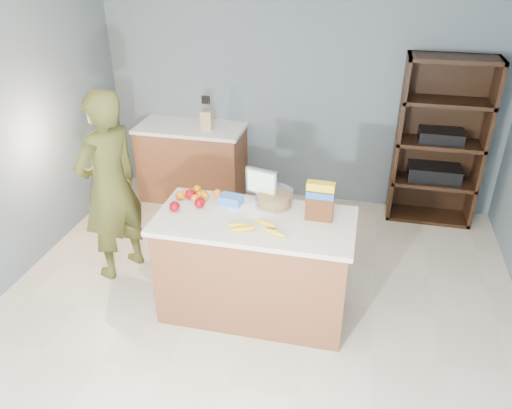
% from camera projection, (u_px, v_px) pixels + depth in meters
% --- Properties ---
extents(floor, '(4.50, 5.00, 0.02)m').
position_uv_depth(floor, '(246.00, 333.00, 4.05)').
color(floor, beige).
rests_on(floor, ground).
extents(walls, '(4.52, 5.02, 2.51)m').
position_uv_depth(walls, '(244.00, 142.00, 3.26)').
color(walls, slate).
rests_on(walls, ground).
extents(counter_peninsula, '(1.56, 0.76, 0.90)m').
position_uv_depth(counter_peninsula, '(255.00, 270.00, 4.11)').
color(counter_peninsula, brown).
rests_on(counter_peninsula, ground).
extents(back_cabinet, '(1.24, 0.62, 0.90)m').
position_uv_depth(back_cabinet, '(193.00, 162.00, 5.95)').
color(back_cabinet, brown).
rests_on(back_cabinet, ground).
extents(shelving_unit, '(0.90, 0.40, 1.80)m').
position_uv_depth(shelving_unit, '(439.00, 144.00, 5.34)').
color(shelving_unit, black).
rests_on(shelving_unit, ground).
extents(person, '(0.64, 0.76, 1.76)m').
position_uv_depth(person, '(110.00, 187.00, 4.40)').
color(person, '#46471C').
rests_on(person, ground).
extents(knife_block, '(0.12, 0.10, 0.31)m').
position_uv_depth(knife_block, '(207.00, 120.00, 5.58)').
color(knife_block, tan).
rests_on(knife_block, back_cabinet).
extents(envelopes, '(0.41, 0.23, 0.00)m').
position_uv_depth(envelopes, '(251.00, 211.00, 3.98)').
color(envelopes, white).
rests_on(envelopes, counter_peninsula).
extents(bananas, '(0.47, 0.23, 0.04)m').
position_uv_depth(bananas, '(256.00, 228.00, 3.72)').
color(bananas, yellow).
rests_on(bananas, counter_peninsula).
extents(apples, '(0.26, 0.31, 0.09)m').
position_uv_depth(apples, '(188.00, 201.00, 4.04)').
color(apples, maroon).
rests_on(apples, counter_peninsula).
extents(oranges, '(0.37, 0.23, 0.07)m').
position_uv_depth(oranges, '(198.00, 195.00, 4.15)').
color(oranges, orange).
rests_on(oranges, counter_peninsula).
extents(blue_carton, '(0.20, 0.15, 0.08)m').
position_uv_depth(blue_carton, '(231.00, 200.00, 4.06)').
color(blue_carton, blue).
rests_on(blue_carton, counter_peninsula).
extents(salad_bowl, '(0.30, 0.30, 0.13)m').
position_uv_depth(salad_bowl, '(274.00, 199.00, 4.04)').
color(salad_bowl, '#267219').
rests_on(salad_bowl, counter_peninsula).
extents(tv, '(0.28, 0.12, 0.28)m').
position_uv_depth(tv, '(262.00, 183.00, 4.06)').
color(tv, silver).
rests_on(tv, counter_peninsula).
extents(cereal_box, '(0.21, 0.09, 0.32)m').
position_uv_depth(cereal_box, '(320.00, 198.00, 3.78)').
color(cereal_box, '#592B14').
rests_on(cereal_box, counter_peninsula).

